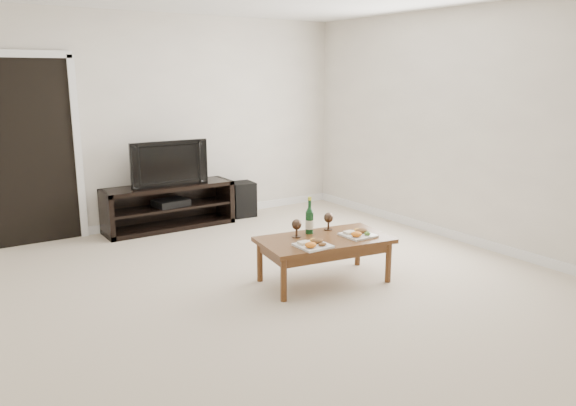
# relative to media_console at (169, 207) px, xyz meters

# --- Properties ---
(floor) EXTENTS (5.50, 5.50, 0.00)m
(floor) POSITION_rel_media_console_xyz_m (0.08, -2.50, -0.28)
(floor) COLOR beige
(floor) RESTS_ON ground
(back_wall) EXTENTS (5.00, 0.04, 2.60)m
(back_wall) POSITION_rel_media_console_xyz_m (0.08, 0.27, 1.02)
(back_wall) COLOR beige
(back_wall) RESTS_ON ground
(doorway) EXTENTS (0.90, 0.02, 2.05)m
(doorway) POSITION_rel_media_console_xyz_m (-1.47, 0.24, 0.75)
(doorway) COLOR black
(doorway) RESTS_ON ground
(media_console) EXTENTS (1.60, 0.45, 0.55)m
(media_console) POSITION_rel_media_console_xyz_m (0.00, 0.00, 0.00)
(media_console) COLOR black
(media_console) RESTS_ON ground
(television) EXTENTS (0.96, 0.15, 0.55)m
(television) POSITION_rel_media_console_xyz_m (-0.00, 0.00, 0.55)
(television) COLOR black
(television) RESTS_ON media_console
(av_receiver) EXTENTS (0.43, 0.35, 0.08)m
(av_receiver) POSITION_rel_media_console_xyz_m (0.02, -0.01, 0.05)
(av_receiver) COLOR black
(av_receiver) RESTS_ON media_console
(subwoofer) EXTENTS (0.33, 0.33, 0.46)m
(subwoofer) POSITION_rel_media_console_xyz_m (1.05, 0.04, -0.04)
(subwoofer) COLOR black
(subwoofer) RESTS_ON ground
(coffee_table) EXTENTS (1.26, 0.81, 0.42)m
(coffee_table) POSITION_rel_media_console_xyz_m (0.48, -2.54, -0.07)
(coffee_table) COLOR #583518
(coffee_table) RESTS_ON ground
(plate_left) EXTENTS (0.27, 0.27, 0.07)m
(plate_left) POSITION_rel_media_console_xyz_m (0.24, -2.69, 0.18)
(plate_left) COLOR white
(plate_left) RESTS_ON coffee_table
(plate_right) EXTENTS (0.27, 0.27, 0.07)m
(plate_right) POSITION_rel_media_console_xyz_m (0.78, -2.66, 0.18)
(plate_right) COLOR white
(plate_right) RESTS_ON coffee_table
(wine_bottle) EXTENTS (0.07, 0.07, 0.35)m
(wine_bottle) POSITION_rel_media_console_xyz_m (0.46, -2.34, 0.32)
(wine_bottle) COLOR #103A19
(wine_bottle) RESTS_ON coffee_table
(goblet_left) EXTENTS (0.09, 0.09, 0.17)m
(goblet_left) POSITION_rel_media_console_xyz_m (0.29, -2.38, 0.23)
(goblet_left) COLOR #392A1F
(goblet_left) RESTS_ON coffee_table
(goblet_right) EXTENTS (0.09, 0.09, 0.17)m
(goblet_right) POSITION_rel_media_console_xyz_m (0.68, -2.34, 0.23)
(goblet_right) COLOR #392A1F
(goblet_right) RESTS_ON coffee_table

